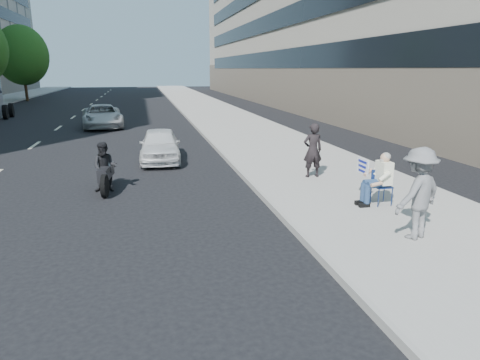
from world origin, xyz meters
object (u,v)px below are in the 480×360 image
object	(u,v)px
jogger	(418,193)
pedestrian_woman	(313,150)
white_sedan_near	(160,145)
white_sedan_far	(102,116)
seated_protester	(378,176)
motorcycle	(105,170)

from	to	relation	value
jogger	pedestrian_woman	distance (m)	5.08
white_sedan_near	white_sedan_far	distance (m)	11.01
white_sedan_near	white_sedan_far	size ratio (longest dim) A/B	0.75
pedestrian_woman	white_sedan_far	bearing A→B (deg)	-63.18
white_sedan_far	pedestrian_woman	bearing A→B (deg)	-69.52
pedestrian_woman	jogger	bearing A→B (deg)	91.52
white_sedan_near	seated_protester	bearing A→B (deg)	-52.53
white_sedan_near	white_sedan_far	world-z (taller)	white_sedan_far
seated_protester	jogger	bearing A→B (deg)	-100.19
seated_protester	pedestrian_woman	distance (m)	3.03
seated_protester	white_sedan_far	bearing A→B (deg)	113.89
jogger	white_sedan_near	size ratio (longest dim) A/B	0.50
seated_protester	motorcycle	xyz separation A→B (m)	(-6.63, 3.25, -0.24)
jogger	white_sedan_near	world-z (taller)	jogger
jogger	motorcycle	size ratio (longest dim) A/B	0.89
pedestrian_woman	motorcycle	bearing A→B (deg)	-2.13
seated_protester	pedestrian_woman	bearing A→B (deg)	99.26
jogger	motorcycle	xyz separation A→B (m)	(-6.25, 5.34, -0.42)
jogger	seated_protester	bearing A→B (deg)	-121.90
jogger	pedestrian_woman	size ratio (longest dim) A/B	1.09
motorcycle	pedestrian_woman	bearing A→B (deg)	4.44
seated_protester	pedestrian_woman	world-z (taller)	pedestrian_woman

